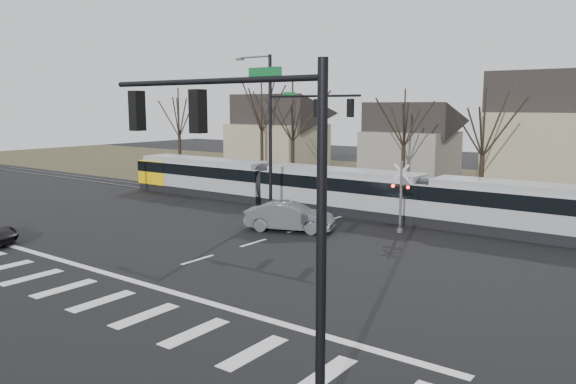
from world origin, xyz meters
The scene contains 15 objects.
ground centered at (0.00, 0.00, 0.00)m, with size 140.00×140.00×0.00m, color black.
grass_verge centered at (0.00, 32.00, 0.01)m, with size 140.00×28.00×0.01m, color #38331E.
crosswalk centered at (0.00, -4.00, 0.01)m, with size 27.00×2.60×0.01m.
stop_line centered at (0.00, -1.80, 0.01)m, with size 28.00×0.35×0.01m, color silver.
lane_dashes centered at (0.00, 16.00, 0.01)m, with size 0.18×30.00×0.01m.
rail_pair centered at (0.00, 15.80, 0.03)m, with size 90.00×1.52×0.06m.
tram centered at (-0.83, 16.00, 1.57)m, with size 38.05×2.83×2.88m.
sedan centered at (-0.20, 9.43, 0.82)m, with size 5.27×3.45×1.64m, color #4E5156.
signal_pole_near_right centered at (10.11, -6.00, 5.17)m, with size 6.72×0.44×8.00m.
signal_pole_far centered at (-2.41, 12.50, 5.70)m, with size 9.28×0.44×10.20m.
rail_crossing_signal centered at (5.00, 12.79, 1.89)m, with size 1.08×0.36×4.00m.
tree_row centered at (2.00, 26.00, 5.00)m, with size 59.20×7.20×10.00m.
house_a centered at (-20.00, 34.00, 4.46)m, with size 9.72×8.64×8.60m.
house_b centered at (-5.00, 36.00, 3.97)m, with size 8.64×7.56×7.65m.
house_c centered at (9.00, 33.00, 5.23)m, with size 10.80×8.64×10.10m.
Camera 1 is at (18.29, -15.66, 7.04)m, focal length 35.00 mm.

